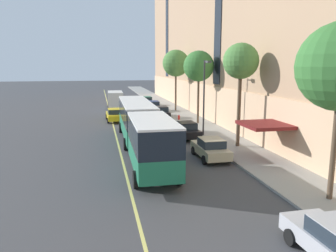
{
  "coord_description": "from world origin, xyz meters",
  "views": [
    {
      "loc": [
        -2.87,
        -21.75,
        6.78
      ],
      "look_at": [
        2.69,
        4.51,
        1.8
      ],
      "focal_mm": 35.0,
      "sensor_mm": 36.0,
      "label": 1
    }
  ],
  "objects_px": {
    "city_bus": "(141,125)",
    "street_lamp": "(205,90)",
    "street_tree_mid_block": "(241,62)",
    "street_tree_far_uptown": "(199,66)",
    "fire_hydrant": "(179,117)",
    "parked_car_champagne_4": "(211,148)",
    "taxi_cab": "(115,115)",
    "parked_car_black_5": "(186,130)",
    "parked_car_navy_6": "(153,106)",
    "box_truck": "(115,99)",
    "street_tree_far_downtown": "(176,63)",
    "parked_car_green_2": "(146,101)",
    "parked_car_black_0": "(161,112)"
  },
  "relations": [
    {
      "from": "city_bus",
      "to": "street_lamp",
      "type": "bearing_deg",
      "value": 30.73
    },
    {
      "from": "city_bus",
      "to": "street_tree_mid_block",
      "type": "height_order",
      "value": "street_tree_mid_block"
    },
    {
      "from": "street_tree_far_uptown",
      "to": "fire_hydrant",
      "type": "height_order",
      "value": "street_tree_far_uptown"
    },
    {
      "from": "parked_car_champagne_4",
      "to": "street_tree_mid_block",
      "type": "height_order",
      "value": "street_tree_mid_block"
    },
    {
      "from": "taxi_cab",
      "to": "street_lamp",
      "type": "height_order",
      "value": "street_lamp"
    },
    {
      "from": "parked_car_black_5",
      "to": "parked_car_navy_6",
      "type": "relative_size",
      "value": 0.95
    },
    {
      "from": "parked_car_champagne_4",
      "to": "taxi_cab",
      "type": "relative_size",
      "value": 0.89
    },
    {
      "from": "city_bus",
      "to": "taxi_cab",
      "type": "height_order",
      "value": "city_bus"
    },
    {
      "from": "box_truck",
      "to": "taxi_cab",
      "type": "distance_m",
      "value": 11.11
    },
    {
      "from": "box_truck",
      "to": "street_tree_far_uptown",
      "type": "relative_size",
      "value": 0.88
    },
    {
      "from": "parked_car_navy_6",
      "to": "box_truck",
      "type": "bearing_deg",
      "value": 148.22
    },
    {
      "from": "city_bus",
      "to": "street_tree_mid_block",
      "type": "xyz_separation_m",
      "value": [
        8.03,
        -0.54,
        4.95
      ]
    },
    {
      "from": "taxi_cab",
      "to": "street_tree_far_downtown",
      "type": "bearing_deg",
      "value": 36.8
    },
    {
      "from": "parked_car_black_5",
      "to": "parked_car_green_2",
      "type": "bearing_deg",
      "value": 90.2
    },
    {
      "from": "street_tree_mid_block",
      "to": "parked_car_black_5",
      "type": "bearing_deg",
      "value": 126.23
    },
    {
      "from": "taxi_cab",
      "to": "street_tree_mid_block",
      "type": "distance_m",
      "value": 19.22
    },
    {
      "from": "parked_car_navy_6",
      "to": "street_tree_far_uptown",
      "type": "relative_size",
      "value": 0.57
    },
    {
      "from": "parked_car_black_0",
      "to": "street_lamp",
      "type": "xyz_separation_m",
      "value": [
        1.9,
        -12.14,
        3.7
      ]
    },
    {
      "from": "street_tree_mid_block",
      "to": "fire_hydrant",
      "type": "bearing_deg",
      "value": 96.48
    },
    {
      "from": "city_bus",
      "to": "street_tree_far_downtown",
      "type": "distance_m",
      "value": 23.99
    },
    {
      "from": "parked_car_green_2",
      "to": "street_tree_far_uptown",
      "type": "distance_m",
      "value": 20.17
    },
    {
      "from": "street_tree_mid_block",
      "to": "taxi_cab",
      "type": "bearing_deg",
      "value": 121.17
    },
    {
      "from": "street_tree_far_uptown",
      "to": "street_lamp",
      "type": "relative_size",
      "value": 1.17
    },
    {
      "from": "box_truck",
      "to": "street_tree_far_uptown",
      "type": "xyz_separation_m",
      "value": [
        8.73,
        -15.32,
        5.04
      ]
    },
    {
      "from": "parked_car_black_0",
      "to": "fire_hydrant",
      "type": "relative_size",
      "value": 5.98
    },
    {
      "from": "street_tree_mid_block",
      "to": "fire_hydrant",
      "type": "xyz_separation_m",
      "value": [
        -1.6,
        14.07,
        -6.54
      ]
    },
    {
      "from": "parked_car_green_2",
      "to": "street_tree_mid_block",
      "type": "distance_m",
      "value": 31.11
    },
    {
      "from": "street_lamp",
      "to": "parked_car_champagne_4",
      "type": "bearing_deg",
      "value": -104.39
    },
    {
      "from": "parked_car_green_2",
      "to": "street_tree_mid_block",
      "type": "height_order",
      "value": "street_tree_mid_block"
    },
    {
      "from": "street_tree_far_downtown",
      "to": "parked_car_champagne_4",
      "type": "bearing_deg",
      "value": -97.5
    },
    {
      "from": "street_tree_far_downtown",
      "to": "taxi_cab",
      "type": "bearing_deg",
      "value": -143.2
    },
    {
      "from": "parked_car_green_2",
      "to": "street_tree_far_uptown",
      "type": "relative_size",
      "value": 0.57
    },
    {
      "from": "city_bus",
      "to": "street_lamp",
      "type": "height_order",
      "value": "street_lamp"
    },
    {
      "from": "parked_car_champagne_4",
      "to": "street_tree_far_downtown",
      "type": "bearing_deg",
      "value": 82.5
    },
    {
      "from": "city_bus",
      "to": "street_lamp",
      "type": "xyz_separation_m",
      "value": [
        6.53,
        3.88,
        2.39
      ]
    },
    {
      "from": "parked_car_black_0",
      "to": "taxi_cab",
      "type": "height_order",
      "value": "same"
    },
    {
      "from": "parked_car_black_0",
      "to": "street_tree_far_uptown",
      "type": "bearing_deg",
      "value": -57.21
    },
    {
      "from": "parked_car_black_5",
      "to": "box_truck",
      "type": "height_order",
      "value": "box_truck"
    },
    {
      "from": "parked_car_green_2",
      "to": "box_truck",
      "type": "distance_m",
      "value": 6.58
    },
    {
      "from": "street_tree_far_uptown",
      "to": "parked_car_black_5",
      "type": "bearing_deg",
      "value": -115.43
    },
    {
      "from": "city_bus",
      "to": "box_truck",
      "type": "xyz_separation_m",
      "value": [
        -0.7,
        26.07,
        -0.45
      ]
    },
    {
      "from": "parked_car_green_2",
      "to": "street_tree_far_downtown",
      "type": "relative_size",
      "value": 0.53
    },
    {
      "from": "parked_car_green_2",
      "to": "parked_car_navy_6",
      "type": "relative_size",
      "value": 1.0
    },
    {
      "from": "fire_hydrant",
      "to": "street_tree_mid_block",
      "type": "bearing_deg",
      "value": -83.52
    },
    {
      "from": "parked_car_green_2",
      "to": "taxi_cab",
      "type": "height_order",
      "value": "same"
    },
    {
      "from": "street_tree_far_uptown",
      "to": "street_lamp",
      "type": "bearing_deg",
      "value": -102.3
    },
    {
      "from": "street_tree_far_downtown",
      "to": "fire_hydrant",
      "type": "xyz_separation_m",
      "value": [
        -1.6,
        -8.52,
        -6.58
      ]
    },
    {
      "from": "street_tree_far_uptown",
      "to": "parked_car_navy_6",
      "type": "bearing_deg",
      "value": 105.53
    },
    {
      "from": "parked_car_black_5",
      "to": "box_truck",
      "type": "bearing_deg",
      "value": 103.88
    },
    {
      "from": "parked_car_green_2",
      "to": "fire_hydrant",
      "type": "relative_size",
      "value": 6.56
    }
  ]
}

